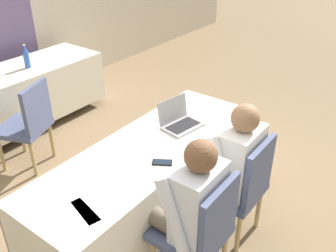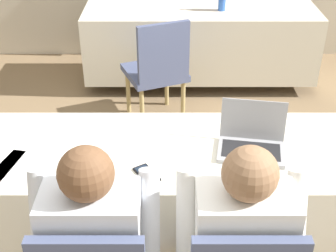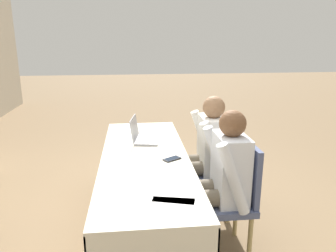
% 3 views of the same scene
% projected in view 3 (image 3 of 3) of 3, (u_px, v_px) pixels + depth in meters
% --- Properties ---
extents(ground_plane, '(24.00, 24.00, 0.00)m').
position_uv_depth(ground_plane, '(146.00, 233.00, 2.86)').
color(ground_plane, '#846B4C').
extents(conference_table_near, '(2.09, 0.70, 0.72)m').
position_uv_depth(conference_table_near, '(145.00, 176.00, 2.71)').
color(conference_table_near, silver).
rests_on(conference_table_near, ground_plane).
extents(laptop, '(0.35, 0.30, 0.22)m').
position_uv_depth(laptop, '(144.00, 136.00, 3.05)').
color(laptop, '#99999E').
rests_on(laptop, conference_table_near).
extents(cell_phone, '(0.13, 0.16, 0.01)m').
position_uv_depth(cell_phone, '(172.00, 159.00, 2.59)').
color(cell_phone, black).
rests_on(cell_phone, conference_table_near).
extents(paper_beside_laptop, '(0.28, 0.34, 0.00)m').
position_uv_depth(paper_beside_laptop, '(172.00, 195.00, 2.02)').
color(paper_beside_laptop, white).
rests_on(paper_beside_laptop, conference_table_near).
extents(paper_centre_table, '(0.27, 0.34, 0.00)m').
position_uv_depth(paper_centre_table, '(176.00, 206.00, 1.89)').
color(paper_centre_table, white).
rests_on(paper_centre_table, conference_table_near).
extents(chair_near_left, '(0.44, 0.44, 0.89)m').
position_uv_depth(chair_near_left, '(232.00, 194.00, 2.53)').
color(chair_near_left, tan).
rests_on(chair_near_left, ground_plane).
extents(chair_near_right, '(0.44, 0.44, 0.89)m').
position_uv_depth(chair_near_right, '(214.00, 166.00, 3.07)').
color(chair_near_right, tan).
rests_on(chair_near_right, ground_plane).
extents(person_checkered_shirt, '(0.50, 0.52, 1.15)m').
position_uv_depth(person_checkered_shirt, '(220.00, 175.00, 2.48)').
color(person_checkered_shirt, '#665B4C').
rests_on(person_checkered_shirt, ground_plane).
extents(person_white_shirt, '(0.50, 0.52, 1.15)m').
position_uv_depth(person_white_shirt, '(204.00, 150.00, 3.01)').
color(person_white_shirt, '#665B4C').
rests_on(person_white_shirt, ground_plane).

